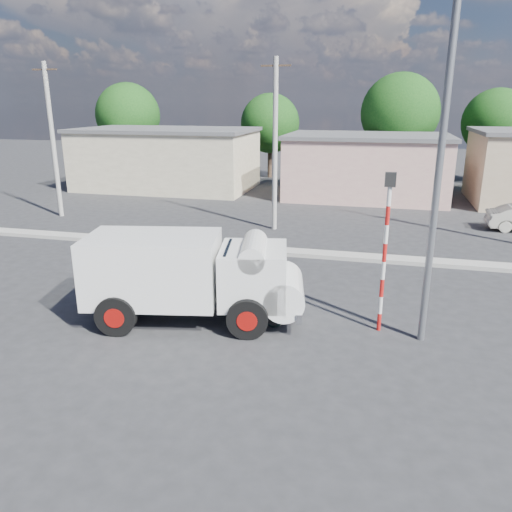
% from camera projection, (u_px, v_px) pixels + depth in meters
% --- Properties ---
extents(ground_plane, '(120.00, 120.00, 0.00)m').
position_uv_depth(ground_plane, '(253.00, 341.00, 13.19)').
color(ground_plane, '#292A2C').
rests_on(ground_plane, ground).
extents(median, '(40.00, 0.80, 0.16)m').
position_uv_depth(median, '(301.00, 253.00, 20.57)').
color(median, '#99968E').
rests_on(median, ground).
extents(truck, '(6.37, 3.32, 2.51)m').
position_uv_depth(truck, '(195.00, 275.00, 14.06)').
color(truck, black).
rests_on(truck, ground).
extents(bicycle, '(1.97, 1.03, 0.99)m').
position_uv_depth(bicycle, '(253.00, 307.00, 14.12)').
color(bicycle, black).
rests_on(bicycle, ground).
extents(cyclist, '(0.50, 0.65, 1.61)m').
position_uv_depth(cyclist, '(253.00, 297.00, 14.03)').
color(cyclist, silver).
rests_on(cyclist, ground).
extents(traffic_pole, '(0.28, 0.18, 4.36)m').
position_uv_depth(traffic_pole, '(386.00, 240.00, 13.06)').
color(traffic_pole, red).
rests_on(traffic_pole, ground).
extents(streetlight, '(2.34, 0.22, 9.00)m').
position_uv_depth(streetlight, '(434.00, 150.00, 11.86)').
color(streetlight, slate).
rests_on(streetlight, ground).
extents(building_row, '(37.80, 7.30, 4.44)m').
position_uv_depth(building_row, '(352.00, 164.00, 32.67)').
color(building_row, '#BEB190').
rests_on(building_row, ground).
extents(tree_row, '(51.24, 7.43, 8.42)m').
position_uv_depth(tree_row, '(448.00, 117.00, 36.41)').
color(tree_row, '#38281E').
rests_on(tree_row, ground).
extents(utility_poles, '(35.40, 0.24, 8.00)m').
position_uv_depth(utility_poles, '(390.00, 148.00, 22.34)').
color(utility_poles, '#99968E').
rests_on(utility_poles, ground).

